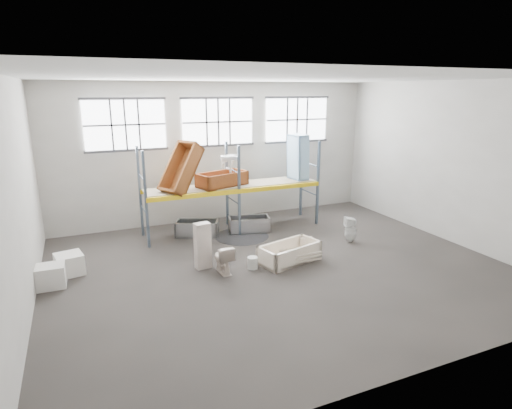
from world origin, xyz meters
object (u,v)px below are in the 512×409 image
cistern_tall (203,246)px  blue_tub_upright (298,157)px  carton_near (51,276)px  toilet_white (351,229)px  bathtub_beige (290,253)px  steel_tub_left (197,228)px  bucket (253,263)px  steel_tub_right (249,224)px  toilet_beige (223,259)px  rust_tub_flat (222,179)px

cistern_tall → blue_tub_upright: bearing=25.5°
carton_near → toilet_white: bearing=-1.7°
bathtub_beige → carton_near: carton_near is taller
bathtub_beige → blue_tub_upright: size_ratio=1.11×
bathtub_beige → carton_near: bearing=156.3°
bathtub_beige → steel_tub_left: size_ratio=1.28×
blue_tub_upright → bucket: (-3.15, -3.29, -2.23)m
cistern_tall → steel_tub_left: (0.56, 2.63, -0.38)m
blue_tub_upright → steel_tub_right: bearing=-170.1°
steel_tub_right → blue_tub_upright: 2.98m
toilet_beige → rust_tub_flat: 3.71m
toilet_white → rust_tub_flat: bearing=-110.4°
toilet_white → blue_tub_upright: 3.31m
rust_tub_flat → bathtub_beige: bearing=-75.3°
steel_tub_right → blue_tub_upright: size_ratio=0.86×
steel_tub_right → rust_tub_flat: bearing=153.9°
bucket → bathtub_beige: bearing=2.5°
steel_tub_right → bucket: (-1.10, -2.94, -0.09)m
carton_near → steel_tub_right: bearing=18.1°
bathtub_beige → blue_tub_upright: bearing=43.2°
bathtub_beige → steel_tub_right: size_ratio=1.28×
bucket → rust_tub_flat: bearing=84.9°
carton_near → blue_tub_upright: bearing=16.1°
rust_tub_flat → cistern_tall: bearing=-119.0°
bathtub_beige → cistern_tall: (-2.38, 0.54, 0.38)m
bathtub_beige → blue_tub_upright: (1.99, 3.24, 2.14)m
toilet_beige → carton_near: bearing=-14.0°
bathtub_beige → steel_tub_right: (-0.05, 2.89, -0.01)m
toilet_beige → bucket: bearing=170.9°
blue_tub_upright → toilet_beige: bearing=-141.1°
blue_tub_upright → steel_tub_left: bearing=-178.9°
blue_tub_upright → carton_near: (-8.13, -2.34, -2.11)m
bathtub_beige → steel_tub_right: 2.89m
cistern_tall → steel_tub_left: 2.72m
bathtub_beige → steel_tub_left: bearing=104.4°
rust_tub_flat → carton_near: 5.99m
cistern_tall → toilet_white: size_ratio=1.54×
carton_near → bathtub_beige: bearing=-8.4°
bathtub_beige → toilet_beige: bearing=163.4°
cistern_tall → toilet_white: bearing=-4.9°
toilet_beige → blue_tub_upright: size_ratio=0.48×
steel_tub_left → cistern_tall: bearing=-102.1°
blue_tub_upright → toilet_white: bearing=-78.1°
steel_tub_left → carton_near: (-4.33, -2.27, 0.03)m
steel_tub_right → rust_tub_flat: rust_tub_flat is taller
toilet_white → blue_tub_upright: blue_tub_upright is taller
toilet_beige → steel_tub_right: toilet_beige is taller
cistern_tall → blue_tub_upright: 5.43m
toilet_white → rust_tub_flat: (-3.39, 2.63, 1.41)m
blue_tub_upright → bucket: blue_tub_upright is taller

